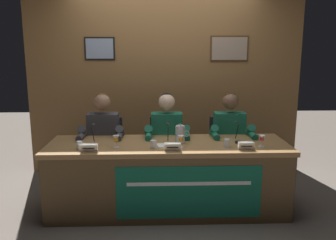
# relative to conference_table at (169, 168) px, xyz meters

# --- Properties ---
(ground_plane) EXTENTS (12.00, 12.00, 0.00)m
(ground_plane) POSITION_rel_conference_table_xyz_m (-0.00, 0.10, -0.49)
(ground_plane) COLOR #70665B
(wall_back_panelled) EXTENTS (3.73, 0.14, 2.60)m
(wall_back_panelled) POSITION_rel_conference_table_xyz_m (-0.00, 1.40, 0.81)
(wall_back_panelled) COLOR brown
(wall_back_panelled) RESTS_ON ground_plane
(conference_table) EXTENTS (2.53, 0.78, 0.74)m
(conference_table) POSITION_rel_conference_table_xyz_m (0.00, 0.00, 0.00)
(conference_table) COLOR olive
(conference_table) RESTS_ON ground_plane
(chair_left) EXTENTS (0.44, 0.44, 0.89)m
(chair_left) POSITION_rel_conference_table_xyz_m (-0.75, 0.68, -0.07)
(chair_left) COLOR black
(chair_left) RESTS_ON ground_plane
(panelist_left) EXTENTS (0.51, 0.48, 1.22)m
(panelist_left) POSITION_rel_conference_table_xyz_m (-0.75, 0.48, 0.21)
(panelist_left) COLOR black
(panelist_left) RESTS_ON ground_plane
(nameplate_left) EXTENTS (0.16, 0.06, 0.08)m
(nameplate_left) POSITION_rel_conference_table_xyz_m (-0.78, -0.19, 0.29)
(nameplate_left) COLOR white
(nameplate_left) RESTS_ON conference_table
(juice_glass_left) EXTENTS (0.06, 0.06, 0.12)m
(juice_glass_left) POSITION_rel_conference_table_xyz_m (-0.53, -0.04, 0.33)
(juice_glass_left) COLOR white
(juice_glass_left) RESTS_ON conference_table
(water_cup_left) EXTENTS (0.06, 0.06, 0.08)m
(water_cup_left) POSITION_rel_conference_table_xyz_m (-0.89, -0.10, 0.28)
(water_cup_left) COLOR silver
(water_cup_left) RESTS_ON conference_table
(microphone_left) EXTENTS (0.06, 0.17, 0.22)m
(microphone_left) POSITION_rel_conference_table_xyz_m (-0.78, 0.04, 0.32)
(microphone_left) COLOR black
(microphone_left) RESTS_ON conference_table
(chair_center) EXTENTS (0.44, 0.44, 0.89)m
(chair_center) POSITION_rel_conference_table_xyz_m (-0.00, 0.68, -0.07)
(chair_center) COLOR black
(chair_center) RESTS_ON ground_plane
(panelist_center) EXTENTS (0.51, 0.48, 1.22)m
(panelist_center) POSITION_rel_conference_table_xyz_m (-0.00, 0.48, 0.21)
(panelist_center) COLOR black
(panelist_center) RESTS_ON ground_plane
(nameplate_center) EXTENTS (0.16, 0.06, 0.08)m
(nameplate_center) POSITION_rel_conference_table_xyz_m (0.03, -0.18, 0.29)
(nameplate_center) COLOR white
(nameplate_center) RESTS_ON conference_table
(juice_glass_center) EXTENTS (0.06, 0.06, 0.12)m
(juice_glass_center) POSITION_rel_conference_table_xyz_m (0.12, -0.06, 0.33)
(juice_glass_center) COLOR white
(juice_glass_center) RESTS_ON conference_table
(water_cup_center) EXTENTS (0.06, 0.06, 0.08)m
(water_cup_center) POSITION_rel_conference_table_xyz_m (-0.16, -0.09, 0.28)
(water_cup_center) COLOR silver
(water_cup_center) RESTS_ON conference_table
(microphone_center) EXTENTS (0.06, 0.17, 0.22)m
(microphone_center) POSITION_rel_conference_table_xyz_m (-0.00, 0.04, 0.32)
(microphone_center) COLOR black
(microphone_center) RESTS_ON conference_table
(chair_right) EXTENTS (0.44, 0.44, 0.89)m
(chair_right) POSITION_rel_conference_table_xyz_m (0.74, 0.68, -0.07)
(chair_right) COLOR black
(chair_right) RESTS_ON ground_plane
(panelist_right) EXTENTS (0.51, 0.48, 1.22)m
(panelist_right) POSITION_rel_conference_table_xyz_m (0.74, 0.48, 0.21)
(panelist_right) COLOR black
(panelist_right) RESTS_ON ground_plane
(nameplate_right) EXTENTS (0.16, 0.06, 0.08)m
(nameplate_right) POSITION_rel_conference_table_xyz_m (0.76, -0.17, 0.29)
(nameplate_right) COLOR white
(nameplate_right) RESTS_ON conference_table
(juice_glass_right) EXTENTS (0.06, 0.06, 0.12)m
(juice_glass_right) POSITION_rel_conference_table_xyz_m (0.94, -0.07, 0.33)
(juice_glass_right) COLOR white
(juice_glass_right) RESTS_ON conference_table
(water_cup_right) EXTENTS (0.06, 0.06, 0.08)m
(water_cup_right) POSITION_rel_conference_table_xyz_m (0.59, -0.07, 0.28)
(water_cup_right) COLOR silver
(water_cup_right) RESTS_ON conference_table
(microphone_right) EXTENTS (0.06, 0.17, 0.22)m
(microphone_right) POSITION_rel_conference_table_xyz_m (0.73, 0.12, 0.32)
(microphone_right) COLOR black
(microphone_right) RESTS_ON conference_table
(water_pitcher_central) EXTENTS (0.15, 0.10, 0.21)m
(water_pitcher_central) POSITION_rel_conference_table_xyz_m (0.12, 0.11, 0.34)
(water_pitcher_central) COLOR silver
(water_pitcher_central) RESTS_ON conference_table
(document_stack_center) EXTENTS (0.23, 0.18, 0.01)m
(document_stack_center) POSITION_rel_conference_table_xyz_m (-0.01, -0.01, 0.25)
(document_stack_center) COLOR white
(document_stack_center) RESTS_ON conference_table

